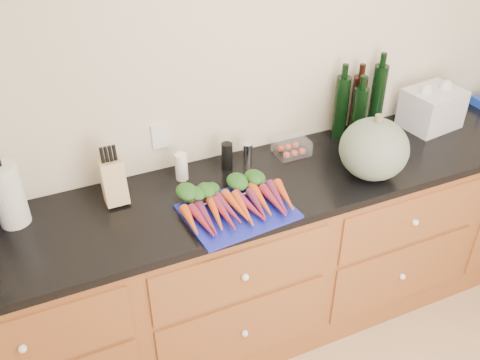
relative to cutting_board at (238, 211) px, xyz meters
name	(u,v)px	position (x,y,z in m)	size (l,w,h in m)	color
wall_back	(275,76)	(0.41, 0.48, 0.35)	(4.10, 0.05, 2.60)	beige
cabinets	(298,250)	(0.41, 0.16, -0.50)	(3.60, 0.64, 0.90)	brown
countertop	(303,175)	(0.41, 0.16, -0.03)	(3.64, 0.62, 0.04)	black
cutting_board	(238,211)	(0.00, 0.00, 0.00)	(0.45, 0.34, 0.01)	#161DA5
carrots	(234,201)	(0.00, 0.04, 0.03)	(0.46, 0.32, 0.06)	#DF521A
squash	(374,149)	(0.68, 0.01, 0.14)	(0.32, 0.32, 0.28)	#546454
paper_towel	(8,195)	(-0.87, 0.32, 0.13)	(0.12, 0.12, 0.28)	white
knife_block	(114,182)	(-0.45, 0.30, 0.09)	(0.10, 0.10, 0.19)	tan
grinder_salt	(181,167)	(-0.13, 0.34, 0.06)	(0.06, 0.06, 0.13)	white
grinder_pepper	(227,156)	(0.09, 0.34, 0.06)	(0.05, 0.05, 0.13)	black
canister_chrome	(248,153)	(0.20, 0.34, 0.05)	(0.05, 0.05, 0.11)	white
tomato_box	(292,147)	(0.44, 0.33, 0.03)	(0.16, 0.13, 0.08)	white
bottles	(359,106)	(0.84, 0.37, 0.16)	(0.30, 0.15, 0.36)	black
grocery_bag	(432,108)	(1.26, 0.28, 0.10)	(0.28, 0.23, 0.21)	silver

